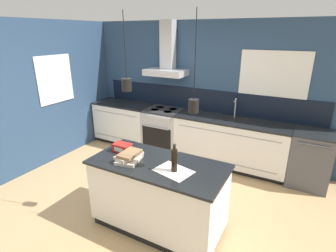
# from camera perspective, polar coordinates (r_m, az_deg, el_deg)

# --- Properties ---
(ground_plane) EXTENTS (16.00, 16.00, 0.00)m
(ground_plane) POSITION_cam_1_polar(r_m,az_deg,el_deg) (4.05, -4.00, -16.28)
(ground_plane) COLOR tan
(ground_plane) RESTS_ON ground
(wall_back) EXTENTS (5.60, 2.52, 2.60)m
(wall_back) POSITION_cam_1_polar(r_m,az_deg,el_deg) (5.19, 7.26, 8.21)
(wall_back) COLOR navy
(wall_back) RESTS_ON ground_plane
(wall_left) EXTENTS (0.08, 3.80, 2.60)m
(wall_left) POSITION_cam_1_polar(r_m,az_deg,el_deg) (5.55, -22.13, 7.15)
(wall_left) COLOR navy
(wall_left) RESTS_ON ground_plane
(counter_run_left) EXTENTS (1.31, 0.64, 0.91)m
(counter_run_left) POSITION_cam_1_polar(r_m,az_deg,el_deg) (5.98, -9.40, 0.76)
(counter_run_left) COLOR black
(counter_run_left) RESTS_ON ground_plane
(counter_run_sink) EXTENTS (2.04, 0.64, 1.26)m
(counter_run_sink) POSITION_cam_1_polar(r_m,az_deg,el_deg) (4.96, 13.28, -3.56)
(counter_run_sink) COLOR black
(counter_run_sink) RESTS_ON ground_plane
(oven_range) EXTENTS (0.74, 0.66, 0.91)m
(oven_range) POSITION_cam_1_polar(r_m,az_deg,el_deg) (5.44, -0.89, -0.98)
(oven_range) COLOR #B5B5BA
(oven_range) RESTS_ON ground_plane
(dishwasher) EXTENTS (0.60, 0.65, 0.91)m
(dishwasher) POSITION_cam_1_polar(r_m,az_deg,el_deg) (4.84, 28.46, -6.26)
(dishwasher) COLOR #4C4C51
(dishwasher) RESTS_ON ground_plane
(kitchen_island) EXTENTS (1.65, 0.80, 0.91)m
(kitchen_island) POSITION_cam_1_polar(r_m,az_deg,el_deg) (3.39, -2.12, -14.82)
(kitchen_island) COLOR black
(kitchen_island) RESTS_ON ground_plane
(bottle_on_island) EXTENTS (0.07, 0.07, 0.33)m
(bottle_on_island) POSITION_cam_1_polar(r_m,az_deg,el_deg) (2.91, 1.39, -7.44)
(bottle_on_island) COLOR black
(bottle_on_island) RESTS_ON kitchen_island
(book_stack) EXTENTS (0.31, 0.38, 0.12)m
(book_stack) POSITION_cam_1_polar(r_m,az_deg,el_deg) (3.22, -8.44, -6.61)
(book_stack) COLOR beige
(book_stack) RESTS_ON kitchen_island
(red_supply_box) EXTENTS (0.23, 0.16, 0.11)m
(red_supply_box) POSITION_cam_1_polar(r_m,az_deg,el_deg) (3.47, -9.94, -4.66)
(red_supply_box) COLOR red
(red_supply_box) RESTS_ON kitchen_island
(paper_pile) EXTENTS (0.46, 0.38, 0.01)m
(paper_pile) POSITION_cam_1_polar(r_m,az_deg,el_deg) (2.98, 1.20, -9.76)
(paper_pile) COLOR silver
(paper_pile) RESTS_ON kitchen_island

